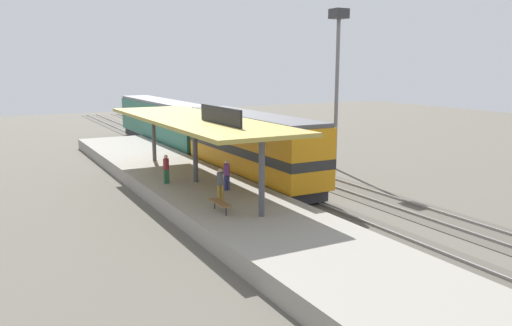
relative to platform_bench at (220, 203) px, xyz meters
name	(u,v)px	position (x,y,z in m)	size (l,w,h in m)	color
ground_plane	(290,184)	(8.00, 6.52, -1.34)	(120.00, 120.00, 0.00)	#5B564C
track_near	(263,187)	(6.00, 6.52, -1.31)	(3.20, 110.00, 0.16)	#4E4941
track_far	(322,180)	(10.60, 6.52, -1.31)	(3.20, 110.00, 0.16)	#4E4941
platform	(196,189)	(1.40, 6.52, -0.89)	(6.00, 44.00, 0.90)	gray
station_canopy	(195,121)	(1.40, 6.43, 3.19)	(5.20, 18.00, 4.70)	#47474C
platform_bench	(220,203)	(0.00, 0.00, 0.00)	(0.44, 1.70, 0.50)	#333338
locomotive	(251,147)	(6.00, 8.16, 1.07)	(2.93, 14.43, 4.44)	#28282D
passenger_carriage_single	(163,122)	(6.00, 26.16, 0.97)	(2.90, 20.00, 4.24)	#28282D
light_mast	(338,56)	(13.80, 9.35, 7.05)	(1.10, 1.10, 11.70)	slate
person_waiting	(220,183)	(0.85, 1.83, 0.51)	(0.34, 0.34, 1.71)	olive
person_walking	(166,168)	(-0.28, 6.89, 0.51)	(0.34, 0.34, 1.71)	#23603D
person_boarding	(227,173)	(2.12, 3.75, 0.51)	(0.34, 0.34, 1.71)	navy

